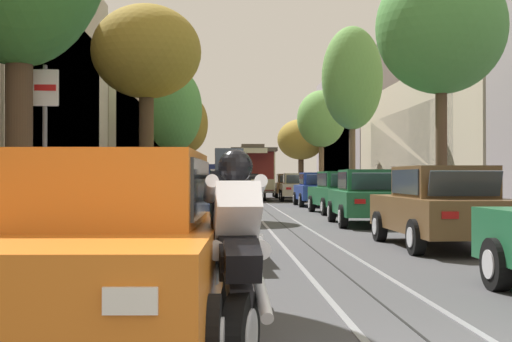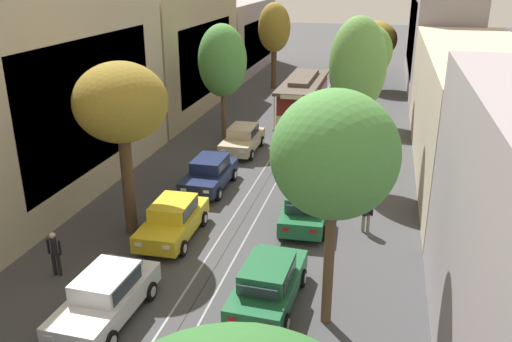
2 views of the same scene
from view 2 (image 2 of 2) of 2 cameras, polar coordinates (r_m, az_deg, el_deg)
The scene contains 23 objects.
ground_plane at distance 28.57m, azimuth 1.33°, elevation -0.75°, with size 167.70×167.70×0.00m, color #424244.
trolley_track_rails at distance 32.91m, azimuth 3.08°, elevation 2.19°, with size 1.14×75.08×0.01m.
building_facade_left at distance 33.21m, azimuth -15.31°, elevation 9.27°, with size 5.81×66.78×10.06m.
building_facade_right at distance 33.98m, azimuth 21.24°, elevation 8.82°, with size 5.84×66.78×10.47m.
parked_car_white_mid_left at distance 18.02m, azimuth -15.63°, elevation -12.67°, with size 2.09×4.40×1.58m.
parked_car_yellow_fourth_left at distance 22.41m, azimuth -8.79°, elevation -5.11°, with size 2.07×4.39×1.58m.
parked_car_navy_fifth_left at distance 27.11m, azimuth -4.94°, elevation -0.24°, with size 2.02×4.37×1.58m.
parked_car_beige_sixth_left at distance 32.44m, azimuth -1.44°, elevation 3.42°, with size 2.02×4.37×1.58m.
parked_car_green_mid_right at distance 18.02m, azimuth 1.29°, elevation -11.78°, with size 2.12×4.41×1.58m.
parked_car_green_fourth_right at distance 23.32m, azimuth 5.22°, elevation -3.87°, with size 2.13×4.42×1.58m.
parked_car_blue_fifth_right at distance 29.38m, azimuth 7.13°, elevation 1.37°, with size 2.02×4.37×1.58m.
parked_car_beige_sixth_right at distance 36.03m, azimuth 8.12°, elevation 5.00°, with size 2.15×4.42×1.58m.
parked_car_brown_far_right at distance 42.40m, azimuth 9.23°, elevation 7.34°, with size 2.03×4.37×1.58m.
street_tree_kerb_left_second at distance 21.67m, azimuth -14.13°, elevation 6.86°, with size 3.68×3.65×7.17m.
street_tree_kerb_left_mid at distance 34.41m, azimuth -3.58°, elevation 11.55°, with size 3.07×3.06×7.27m.
street_tree_kerb_left_fourth at distance 49.48m, azimuth 1.95°, elevation 14.83°, with size 2.88×2.53×7.61m.
street_tree_kerb_right_second at distance 15.25m, azimuth 8.33°, elevation 1.58°, with size 3.67×3.37×7.45m.
street_tree_kerb_right_mid at distance 27.33m, azimuth 10.72°, elevation 10.82°, with size 2.83×2.46×8.36m.
street_tree_kerb_right_fourth at distance 38.84m, azimuth 11.99°, elevation 12.26°, with size 3.06×3.14×6.83m.
street_tree_kerb_right_far at distance 50.73m, azimuth 12.56°, elevation 13.41°, with size 3.80×4.08×6.03m.
cable_car_trolley at distance 39.12m, azimuth 5.05°, elevation 7.69°, with size 2.65×9.15×3.28m.
pedestrian_on_left_pavement at distance 20.75m, azimuth -20.56°, elevation -7.97°, with size 0.55×0.42×1.73m.
pedestrian_on_right_pavement at distance 23.00m, azimuth 11.63°, elevation -4.35°, with size 0.55×0.41×1.59m.
Camera 2 is at (5.58, 0.86, 10.52)m, focal length 37.75 mm.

